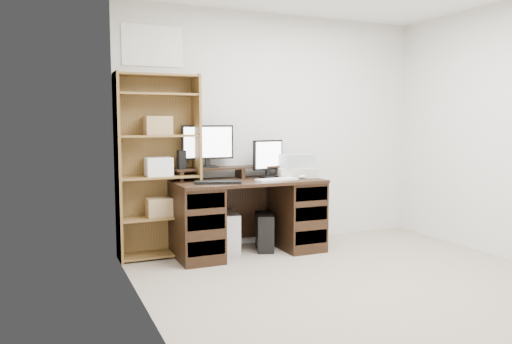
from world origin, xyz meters
TOP-DOWN VIEW (x-y plane):
  - room at (-0.00, 0.00)m, footprint 3.54×4.04m
  - desk at (-0.49, 1.64)m, footprint 1.50×0.70m
  - riser_shelf at (-0.49, 1.85)m, footprint 1.40×0.22m
  - monitor_wide at (-0.83, 1.87)m, footprint 0.54×0.14m
  - monitor_small at (-0.21, 1.76)m, footprint 0.36×0.16m
  - speaker at (-1.12, 1.83)m, footprint 0.08×0.08m
  - keyboard_black at (-0.86, 1.48)m, footprint 0.47×0.28m
  - keyboard_white at (-0.24, 1.48)m, footprint 0.45×0.19m
  - mouse at (0.09, 1.54)m, footprint 0.11×0.09m
  - printer at (0.09, 1.68)m, footprint 0.46×0.38m
  - basket at (0.09, 1.68)m, footprint 0.34×0.25m
  - tower_silver at (-0.68, 1.70)m, footprint 0.26×0.45m
  - tower_black at (-0.28, 1.67)m, footprint 0.28×0.42m
  - bookshelf at (-1.35, 1.86)m, footprint 0.80×0.30m

SIDE VIEW (x-z plane):
  - tower_black at x=-0.28m, z-range 0.00..0.38m
  - tower_silver at x=-0.68m, z-range 0.00..0.42m
  - desk at x=-0.49m, z-range 0.01..0.76m
  - keyboard_white at x=-0.24m, z-range 0.75..0.77m
  - keyboard_black at x=-0.86m, z-range 0.75..0.77m
  - mouse at x=0.09m, z-range 0.75..0.79m
  - printer at x=0.09m, z-range 0.75..0.85m
  - riser_shelf at x=-0.49m, z-range 0.78..0.90m
  - bookshelf at x=-1.35m, z-range 0.02..1.82m
  - basket at x=0.09m, z-range 0.85..0.99m
  - speaker at x=-1.12m, z-range 0.87..1.05m
  - monitor_small at x=-0.21m, z-range 0.77..1.16m
  - monitor_wide at x=-0.83m, z-range 0.90..1.33m
  - room at x=0.00m, z-range -0.02..2.52m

